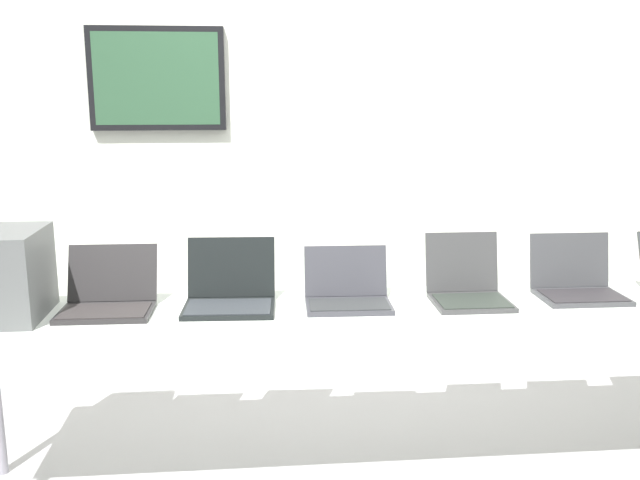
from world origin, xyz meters
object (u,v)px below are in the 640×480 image
(laptop_station_2, at_px, (347,292))
(laptop_station_3, at_px, (467,286))
(laptop_station_1, at_px, (230,292))
(workbench, at_px, (366,323))
(laptop_station_0, at_px, (108,297))
(laptop_station_4, at_px, (577,283))

(laptop_station_2, distance_m, laptop_station_3, 0.53)
(laptop_station_1, distance_m, laptop_station_3, 1.03)
(workbench, relative_size, laptop_station_2, 9.30)
(workbench, bearing_deg, laptop_station_3, 13.69)
(laptop_station_1, height_order, laptop_station_3, laptop_station_3)
(laptop_station_0, distance_m, laptop_station_2, 1.00)
(laptop_station_1, bearing_deg, laptop_station_2, -2.57)
(laptop_station_0, height_order, laptop_station_3, laptop_station_3)
(workbench, xyz_separation_m, laptop_station_3, (0.46, 0.11, 0.11))
(laptop_station_2, bearing_deg, laptop_station_1, 177.43)
(workbench, distance_m, laptop_station_4, 0.99)
(laptop_station_0, height_order, laptop_station_4, laptop_station_4)
(laptop_station_0, bearing_deg, workbench, -6.27)
(laptop_station_1, xyz_separation_m, laptop_station_2, (0.50, -0.02, -0.01))
(laptop_station_1, bearing_deg, workbench, -12.48)
(laptop_station_1, height_order, laptop_station_4, laptop_station_1)
(laptop_station_0, xyz_separation_m, laptop_station_4, (2.04, 0.02, 0.00))
(laptop_station_2, relative_size, laptop_station_4, 1.00)
(workbench, bearing_deg, laptop_station_2, 122.30)
(workbench, xyz_separation_m, laptop_station_4, (0.97, 0.14, 0.11))
(workbench, height_order, laptop_station_2, laptop_station_2)
(laptop_station_3, distance_m, laptop_station_4, 0.51)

